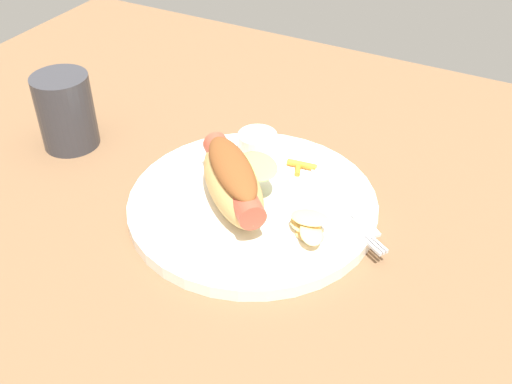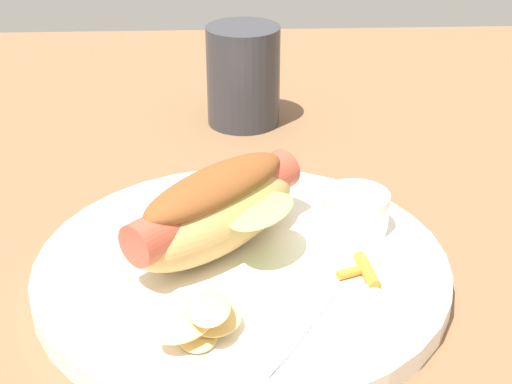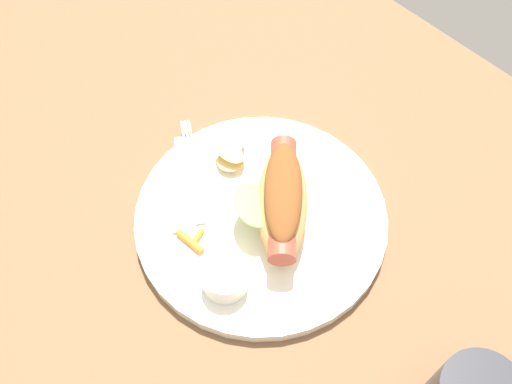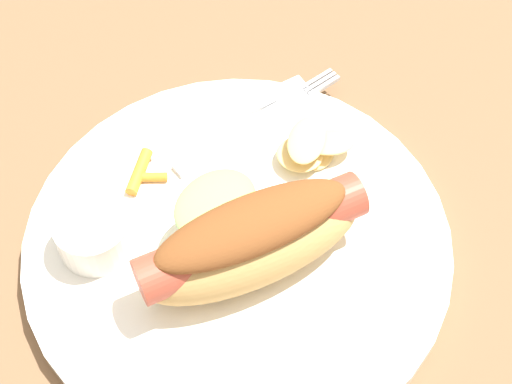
{
  "view_description": "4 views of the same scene",
  "coord_description": "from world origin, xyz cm",
  "px_view_note": "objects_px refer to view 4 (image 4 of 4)",
  "views": [
    {
      "loc": [
        29.68,
        -52.32,
        46.05
      ],
      "look_at": [
        4.01,
        -4.02,
        3.78
      ],
      "focal_mm": 42.64,
      "sensor_mm": 36.0,
      "label": 1
    },
    {
      "loc": [
        48.5,
        -3.91,
        31.53
      ],
      "look_at": [
        1.33,
        -1.8,
        6.17
      ],
      "focal_mm": 53.56,
      "sensor_mm": 36.0,
      "label": 2
    },
    {
      "loc": [
        -21.97,
        20.07,
        58.85
      ],
      "look_at": [
        4.59,
        -3.56,
        3.76
      ],
      "focal_mm": 40.12,
      "sensor_mm": 36.0,
      "label": 3
    },
    {
      "loc": [
        -21.88,
        -13.47,
        46.33
      ],
      "look_at": [
        4.25,
        -3.78,
        5.79
      ],
      "focal_mm": 53.34,
      "sensor_mm": 36.0,
      "label": 4
    }
  ],
  "objects_px": {
    "sauce_ramekin": "(94,235)",
    "knife": "(228,117)",
    "carrot_garnish": "(143,173)",
    "fork": "(255,123)",
    "chips_pile": "(312,147)",
    "plate": "(238,243)",
    "hot_dog": "(252,239)"
  },
  "relations": [
    {
      "from": "sauce_ramekin",
      "to": "knife",
      "type": "bearing_deg",
      "value": -16.97
    },
    {
      "from": "knife",
      "to": "carrot_garnish",
      "type": "xyz_separation_m",
      "value": [
        -0.07,
        0.04,
        0.0
      ]
    },
    {
      "from": "fork",
      "to": "knife",
      "type": "distance_m",
      "value": 0.02
    },
    {
      "from": "fork",
      "to": "chips_pile",
      "type": "xyz_separation_m",
      "value": [
        -0.01,
        -0.05,
        0.01
      ]
    },
    {
      "from": "fork",
      "to": "chips_pile",
      "type": "height_order",
      "value": "chips_pile"
    },
    {
      "from": "sauce_ramekin",
      "to": "fork",
      "type": "bearing_deg",
      "value": -24.75
    },
    {
      "from": "fork",
      "to": "knife",
      "type": "bearing_deg",
      "value": 125.1
    },
    {
      "from": "plate",
      "to": "carrot_garnish",
      "type": "distance_m",
      "value": 0.09
    },
    {
      "from": "chips_pile",
      "to": "plate",
      "type": "bearing_deg",
      "value": 162.63
    },
    {
      "from": "plate",
      "to": "chips_pile",
      "type": "relative_size",
      "value": 4.93
    },
    {
      "from": "plate",
      "to": "fork",
      "type": "xyz_separation_m",
      "value": [
        0.1,
        0.02,
        0.01
      ]
    },
    {
      "from": "sauce_ramekin",
      "to": "knife",
      "type": "relative_size",
      "value": 0.36
    },
    {
      "from": "chips_pile",
      "to": "carrot_garnish",
      "type": "relative_size",
      "value": 1.56
    },
    {
      "from": "hot_dog",
      "to": "sauce_ramekin",
      "type": "relative_size",
      "value": 2.99
    },
    {
      "from": "fork",
      "to": "carrot_garnish",
      "type": "relative_size",
      "value": 3.62
    },
    {
      "from": "hot_dog",
      "to": "fork",
      "type": "distance_m",
      "value": 0.13
    },
    {
      "from": "plate",
      "to": "hot_dog",
      "type": "bearing_deg",
      "value": -134.45
    },
    {
      "from": "knife",
      "to": "carrot_garnish",
      "type": "distance_m",
      "value": 0.08
    },
    {
      "from": "knife",
      "to": "carrot_garnish",
      "type": "bearing_deg",
      "value": -168.75
    },
    {
      "from": "chips_pile",
      "to": "knife",
      "type": "bearing_deg",
      "value": 79.53
    },
    {
      "from": "hot_dog",
      "to": "carrot_garnish",
      "type": "xyz_separation_m",
      "value": [
        0.04,
        0.1,
        -0.03
      ]
    },
    {
      "from": "sauce_ramekin",
      "to": "fork",
      "type": "xyz_separation_m",
      "value": [
        0.14,
        -0.06,
        -0.01
      ]
    },
    {
      "from": "sauce_ramekin",
      "to": "knife",
      "type": "height_order",
      "value": "sauce_ramekin"
    },
    {
      "from": "sauce_ramekin",
      "to": "chips_pile",
      "type": "relative_size",
      "value": 0.84
    },
    {
      "from": "hot_dog",
      "to": "carrot_garnish",
      "type": "height_order",
      "value": "hot_dog"
    },
    {
      "from": "fork",
      "to": "carrot_garnish",
      "type": "bearing_deg",
      "value": 172.58
    },
    {
      "from": "chips_pile",
      "to": "carrot_garnish",
      "type": "height_order",
      "value": "chips_pile"
    },
    {
      "from": "hot_dog",
      "to": "sauce_ramekin",
      "type": "height_order",
      "value": "hot_dog"
    },
    {
      "from": "chips_pile",
      "to": "carrot_garnish",
      "type": "bearing_deg",
      "value": 118.57
    },
    {
      "from": "knife",
      "to": "carrot_garnish",
      "type": "height_order",
      "value": "carrot_garnish"
    },
    {
      "from": "hot_dog",
      "to": "chips_pile",
      "type": "xyz_separation_m",
      "value": [
        0.1,
        -0.01,
        -0.02
      ]
    },
    {
      "from": "sauce_ramekin",
      "to": "fork",
      "type": "height_order",
      "value": "sauce_ramekin"
    }
  ]
}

